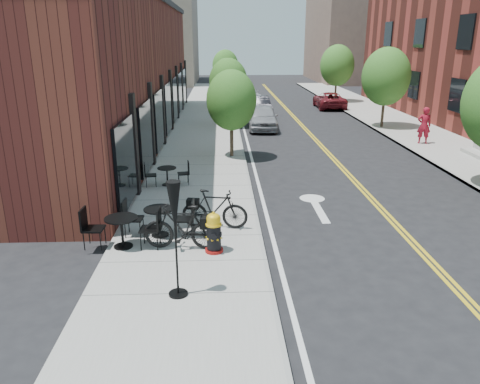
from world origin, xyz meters
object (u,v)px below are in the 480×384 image
object	(u,v)px
bicycle_right	(215,209)
pedestrian	(424,125)
parked_car_a	(263,117)
parked_car_far	(329,100)
fire_hydrant	(214,233)
parked_car_c	(247,93)
bistro_set_c	(167,174)
parked_car_b	(259,106)
bistro_set_b	(122,228)
bicycle_left	(182,227)
bistro_set_a	(159,218)
patio_umbrella	(175,215)

from	to	relation	value
bicycle_right	pedestrian	xyz separation A→B (m)	(10.37, 10.69, 0.36)
parked_car_a	parked_car_far	size ratio (longest dim) A/B	0.94
fire_hydrant	parked_car_c	xyz separation A→B (m)	(2.45, 30.23, 0.06)
bistro_set_c	parked_car_b	bearing A→B (deg)	65.95
fire_hydrant	bistro_set_b	world-z (taller)	fire_hydrant
fire_hydrant	bistro_set_c	distance (m)	5.90
bistro_set_b	parked_car_b	distance (m)	22.59
bistro_set_b	parked_car_c	distance (m)	30.25
fire_hydrant	bistro_set_c	world-z (taller)	fire_hydrant
bistro_set_b	parked_car_a	distance (m)	17.46
bicycle_left	bistro_set_a	xyz separation A→B (m)	(-0.68, 0.87, -0.08)
pedestrian	parked_car_far	bearing A→B (deg)	-70.46
bistro_set_b	bistro_set_c	size ratio (longest dim) A/B	1.20
patio_umbrella	parked_car_a	xyz separation A→B (m)	(3.43, 19.13, -1.17)
bistro_set_a	parked_car_c	bearing A→B (deg)	85.56
patio_umbrella	parked_car_b	distance (m)	24.69
bistro_set_c	patio_umbrella	distance (m)	7.86
bistro_set_b	patio_umbrella	size ratio (longest dim) A/B	0.79
pedestrian	parked_car_c	bearing A→B (deg)	-54.02
bicycle_left	bistro_set_c	xyz separation A→B (m)	(-0.96, 5.43, -0.16)
bicycle_right	patio_umbrella	distance (m)	3.85
parked_car_far	bicycle_right	bearing A→B (deg)	72.18
bicycle_right	parked_car_far	size ratio (longest dim) A/B	0.42
bistro_set_a	bicycle_left	bearing A→B (deg)	-48.67
bistro_set_a	pedestrian	distance (m)	16.28
fire_hydrant	parked_car_b	world-z (taller)	parked_car_b
parked_car_c	bistro_set_a	bearing A→B (deg)	-104.37
patio_umbrella	parked_car_b	size ratio (longest dim) A/B	0.61
bicycle_left	bicycle_right	size ratio (longest dim) A/B	1.05
bicycle_left	parked_car_far	distance (m)	27.22
bistro_set_a	bistro_set_b	world-z (taller)	bistro_set_b
fire_hydrant	parked_car_c	distance (m)	30.33
bicycle_right	parked_car_b	distance (m)	21.01
bicycle_right	bistro_set_c	world-z (taller)	bicycle_right
fire_hydrant	pedestrian	bearing A→B (deg)	62.86
bistro_set_b	bistro_set_c	bearing A→B (deg)	86.58
fire_hydrant	bicycle_right	world-z (taller)	bicycle_right
patio_umbrella	pedestrian	world-z (taller)	patio_umbrella
patio_umbrella	parked_car_far	bearing A→B (deg)	71.37
bicycle_right	parked_car_b	xyz separation A→B (m)	(2.87, 20.81, -0.01)
bistro_set_b	pedestrian	world-z (taller)	pedestrian
fire_hydrant	parked_car_far	bearing A→B (deg)	84.60
bicycle_left	patio_umbrella	distance (m)	2.54
patio_umbrella	bicycle_right	bearing A→B (deg)	78.56
parked_car_a	parked_car_b	xyz separation A→B (m)	(0.17, 5.26, -0.05)
fire_hydrant	parked_car_far	xyz separation A→B (m)	(8.64, 25.73, 0.00)
fire_hydrant	parked_car_c	size ratio (longest dim) A/B	0.22
parked_car_a	parked_car_c	bearing A→B (deg)	94.21
parked_car_a	pedestrian	bearing A→B (deg)	-29.26
bistro_set_b	bicycle_right	bearing A→B (deg)	29.54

